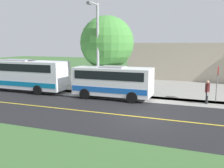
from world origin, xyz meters
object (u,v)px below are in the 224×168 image
object	(u,v)px
shuttle_bus_front	(113,81)
transit_bus_rear	(18,73)
tree_curbside	(107,43)
stop_sign	(217,78)
commercial_building	(220,60)
pedestrian_with_bags	(207,91)
street_light_pole	(97,46)

from	to	relation	value
shuttle_bus_front	transit_bus_rear	bearing A→B (deg)	-90.18
tree_curbside	stop_sign	bearing A→B (deg)	82.52
tree_curbside	shuttle_bus_front	bearing A→B (deg)	29.85
tree_curbside	commercial_building	distance (m)	17.95
shuttle_bus_front	stop_sign	bearing A→B (deg)	100.78
shuttle_bus_front	pedestrian_with_bags	bearing A→B (deg)	95.27
shuttle_bus_front	transit_bus_rear	distance (m)	10.05
shuttle_bus_front	commercial_building	xyz separation A→B (m)	(-16.87, 9.34, 0.84)
transit_bus_rear	commercial_building	distance (m)	25.69
commercial_building	tree_curbside	bearing A→B (deg)	-38.14
transit_bus_rear	stop_sign	xyz separation A→B (m)	(-1.54, 18.30, 0.27)
shuttle_bus_front	street_light_pole	world-z (taller)	street_light_pole
stop_sign	tree_curbside	xyz separation A→B (m)	(-1.30, -9.90, 2.73)
pedestrian_with_bags	street_light_pole	world-z (taller)	street_light_pole
pedestrian_with_bags	stop_sign	distance (m)	1.49
transit_bus_rear	pedestrian_with_bags	bearing A→B (deg)	92.16
pedestrian_with_bags	commercial_building	world-z (taller)	commercial_building
street_light_pole	tree_curbside	distance (m)	2.54
commercial_building	transit_bus_rear	bearing A→B (deg)	-49.04
transit_bus_rear	pedestrian_with_bags	xyz separation A→B (m)	(-0.66, 17.59, -0.71)
stop_sign	tree_curbside	size ratio (longest dim) A/B	0.40
stop_sign	shuttle_bus_front	bearing A→B (deg)	-79.22
stop_sign	commercial_building	bearing A→B (deg)	175.91
pedestrian_with_bags	commercial_building	distance (m)	16.33
transit_bus_rear	commercial_building	xyz separation A→B (m)	(-16.84, 19.40, 0.66)
tree_curbside	pedestrian_with_bags	bearing A→B (deg)	76.69
street_light_pole	commercial_building	world-z (taller)	street_light_pole
pedestrian_with_bags	stop_sign	world-z (taller)	stop_sign
tree_curbside	commercial_building	xyz separation A→B (m)	(-14.00, 10.99, -2.33)
stop_sign	street_light_pole	world-z (taller)	street_light_pole
tree_curbside	transit_bus_rear	bearing A→B (deg)	-71.34
commercial_building	shuttle_bus_front	bearing A→B (deg)	-28.98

